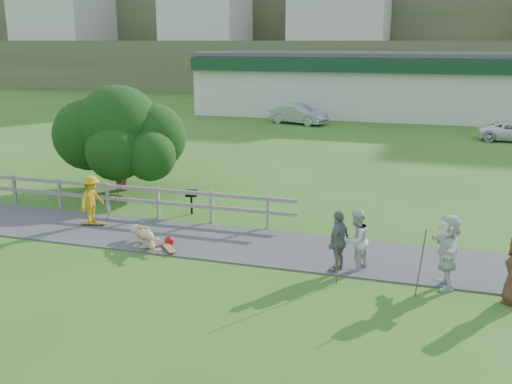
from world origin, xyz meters
TOP-DOWN VIEW (x-y plane):
  - ground at (0.00, 0.00)m, footprint 260.00×260.00m
  - path at (0.00, 1.50)m, footprint 34.00×3.00m
  - fence at (-4.62, 3.30)m, footprint 15.05×0.10m
  - strip_mall at (4.00, 34.94)m, footprint 32.50×10.75m
  - skater_rider at (-3.66, 1.80)m, footprint 0.74×1.12m
  - skater_fallen at (-1.03, 0.50)m, footprint 1.55×1.65m
  - spectator_a at (5.22, 0.60)m, footprint 0.93×1.02m
  - spectator_b at (4.80, 0.31)m, footprint 0.71×1.09m
  - spectator_d at (7.54, 0.13)m, footprint 0.81×1.84m
  - car_silver at (-2.57, 27.48)m, footprint 4.65×2.82m
  - tree at (-5.17, 6.32)m, footprint 5.57×5.57m
  - bbq at (-1.06, 4.06)m, footprint 0.47×0.40m
  - longboard_rider at (-3.66, 1.80)m, footprint 0.89×0.41m
  - longboard_fallen at (-0.23, 0.40)m, footprint 0.75×0.81m
  - helmet at (-0.43, 0.85)m, footprint 0.29×0.29m
  - pole_rider at (-3.06, 2.20)m, footprint 0.03×0.03m
  - pole_spec_left at (4.86, -0.52)m, footprint 0.03×0.03m
  - pole_spec_right at (6.92, -0.65)m, footprint 0.03×0.03m

SIDE VIEW (x-z plane):
  - ground at x=0.00m, z-range 0.00..0.00m
  - path at x=0.00m, z-range 0.00..0.04m
  - longboard_rider at x=-3.66m, z-range 0.00..0.10m
  - longboard_fallen at x=-0.23m, z-range 0.00..0.10m
  - helmet at x=-0.43m, z-range 0.00..0.29m
  - skater_fallen at x=-1.03m, z-range 0.00..0.67m
  - bbq at x=-1.06m, z-range 0.00..0.87m
  - fence at x=-4.62m, z-range 0.17..1.27m
  - car_silver at x=-2.57m, z-range 0.00..1.45m
  - skater_rider at x=-3.66m, z-range 0.00..1.63m
  - spectator_a at x=5.22m, z-range 0.00..1.69m
  - spectator_b at x=4.80m, z-range 0.00..1.72m
  - pole_spec_right at x=6.92m, z-range 0.00..1.74m
  - pole_rider at x=-3.06m, z-range 0.00..1.77m
  - pole_spec_left at x=4.86m, z-range 0.00..1.87m
  - spectator_d at x=7.54m, z-range 0.00..1.92m
  - tree at x=-5.17m, z-range 0.00..3.33m
  - strip_mall at x=4.00m, z-range 0.03..5.13m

